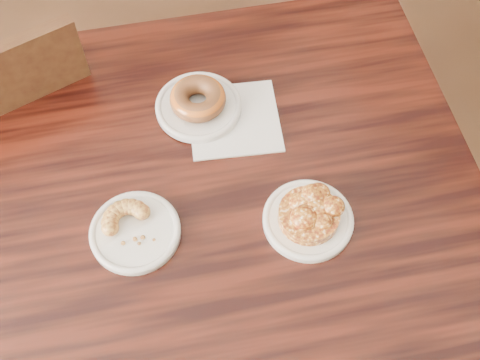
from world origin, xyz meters
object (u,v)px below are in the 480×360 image
apple_fritter (309,214)px  cruller_fragment (134,227)px  chair_far (1,133)px  glazed_donut (198,99)px  cafe_table (228,278)px

apple_fritter → cruller_fragment: bearing=153.5°
chair_far → apple_fritter: (0.42, -0.73, 0.33)m
glazed_donut → cruller_fragment: 0.29m
cafe_table → glazed_donut: (0.06, 0.21, 0.41)m
apple_fritter → cruller_fragment: (-0.28, 0.14, -0.00)m
chair_far → apple_fritter: 0.91m
cafe_table → glazed_donut: bearing=93.4°
cafe_table → apple_fritter: size_ratio=6.37×
cafe_table → chair_far: 0.70m
chair_far → cruller_fragment: (0.15, -0.59, 0.33)m
cafe_table → apple_fritter: 0.43m
glazed_donut → apple_fritter: glazed_donut is taller
chair_far → cafe_table: bearing=115.5°
glazed_donut → cruller_fragment: size_ratio=1.08×
cruller_fragment → glazed_donut: bearing=38.6°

